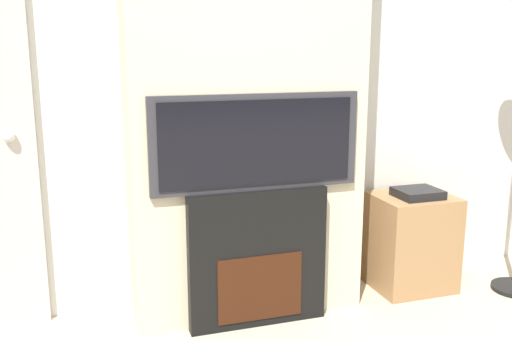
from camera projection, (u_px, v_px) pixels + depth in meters
wall_back at (233, 61)px, 3.13m from camera, size 6.00×0.06×2.70m
chimney_breast at (245, 62)px, 2.93m from camera, size 1.23×0.38×2.70m
fireplace at (256, 257)px, 2.96m from camera, size 0.73×0.15×0.72m
television at (256, 142)px, 2.83m from camera, size 1.07×0.07×0.48m
media_stand at (411, 240)px, 3.41m from camera, size 0.45×0.40×0.62m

